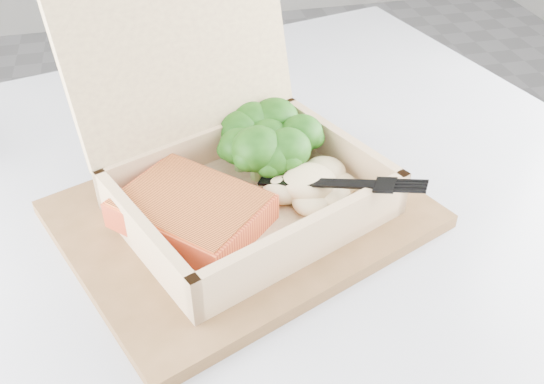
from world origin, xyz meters
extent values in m
plane|color=#9C9DA2|center=(0.00, 0.00, 0.00)|extent=(4.00, 4.00, 0.00)
cube|color=#AAACB4|center=(0.17, -0.42, 0.74)|extent=(1.05, 1.05, 0.03)
cube|color=brown|center=(0.15, -0.40, 0.76)|extent=(0.40, 0.36, 0.01)
cube|color=tan|center=(0.16, -0.41, 0.77)|extent=(0.29, 0.26, 0.01)
cube|color=tan|center=(0.06, -0.45, 0.79)|extent=(0.08, 0.17, 0.05)
cube|color=tan|center=(0.26, -0.36, 0.79)|extent=(0.08, 0.17, 0.05)
cube|color=tan|center=(0.19, -0.48, 0.79)|extent=(0.22, 0.10, 0.05)
cube|color=tan|center=(0.13, -0.33, 0.79)|extent=(0.22, 0.10, 0.05)
cube|color=tan|center=(0.12, -0.30, 0.90)|extent=(0.23, 0.14, 0.18)
cube|color=orange|center=(0.10, -0.42, 0.79)|extent=(0.16, 0.16, 0.03)
ellipsoid|color=#D6BF8A|center=(0.22, -0.41, 0.79)|extent=(0.09, 0.08, 0.03)
cube|color=black|center=(0.17, -0.39, 0.80)|extent=(0.10, 0.07, 0.03)
cube|color=black|center=(0.24, -0.44, 0.80)|extent=(0.05, 0.04, 0.01)
cube|color=white|center=(0.10, -0.21, 0.76)|extent=(0.10, 0.16, 0.00)
camera|label=1|loc=(0.08, -0.85, 1.14)|focal=40.00mm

